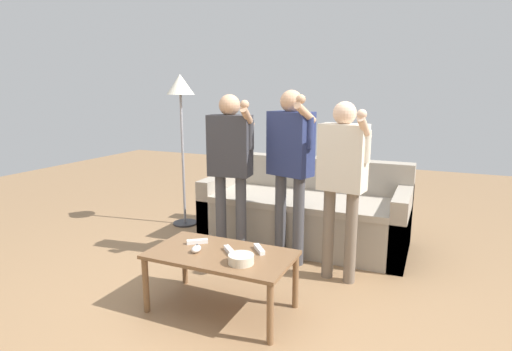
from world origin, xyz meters
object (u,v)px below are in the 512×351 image
player_right (342,171)px  game_remote_wand_near (259,249)px  coffee_table (221,260)px  game_remote_wand_spare (197,242)px  snack_bowl (241,259)px  floor_lamp (181,98)px  game_remote_nunchuk (196,249)px  couch (305,213)px  game_remote_wand_far (230,251)px  player_center (290,157)px  player_left (230,158)px

player_right → game_remote_wand_near: (-0.41, -0.67, -0.47)m
coffee_table → game_remote_wand_spare: (-0.24, 0.09, 0.07)m
snack_bowl → floor_lamp: floor_lamp is taller
game_remote_nunchuk → floor_lamp: 2.18m
couch → coffee_table: (-0.13, -1.54, 0.07)m
game_remote_wand_near → game_remote_wand_spare: 0.48m
game_remote_nunchuk → game_remote_wand_far: size_ratio=0.62×
game_remote_wand_far → game_remote_wand_spare: (-0.30, 0.06, 0.00)m
snack_bowl → player_right: player_right is taller
player_center → couch: bearing=92.2°
snack_bowl → player_center: 1.21m
player_center → game_remote_wand_far: 1.10m
game_remote_wand_spare → floor_lamp: bearing=126.8°
player_left → game_remote_nunchuk: bearing=-77.6°
couch → game_remote_wand_near: size_ratio=13.69×
player_center → game_remote_wand_far: size_ratio=10.88×
snack_bowl → player_left: player_left is taller
couch → player_center: size_ratio=1.31×
coffee_table → floor_lamp: size_ratio=0.59×
coffee_table → game_remote_wand_near: bearing=30.5°
game_remote_wand_far → player_left: bearing=116.9°
snack_bowl → game_remote_nunchuk: snack_bowl is taller
player_right → game_remote_nunchuk: bearing=-133.1°
player_right → game_remote_wand_spare: bearing=-141.1°
floor_lamp → game_remote_wand_near: size_ratio=11.60×
snack_bowl → coffee_table: bearing=153.6°
player_left → game_remote_wand_far: 1.05m
player_left → player_center: size_ratio=0.98×
coffee_table → player_center: 1.16m
coffee_table → player_left: size_ratio=0.67×
coffee_table → game_remote_nunchuk: 0.19m
player_right → game_remote_wand_far: 1.08m
player_left → game_remote_wand_near: size_ratio=10.18×
game_remote_nunchuk → player_left: bearing=102.4°
floor_lamp → snack_bowl: bearing=-46.8°
floor_lamp → game_remote_wand_spare: bearing=-53.2°
snack_bowl → game_remote_wand_spare: (-0.45, 0.19, -0.01)m
player_left → floor_lamp: bearing=145.1°
snack_bowl → game_remote_wand_spare: bearing=157.2°
player_center → game_remote_wand_spare: 1.12m
coffee_table → player_right: bearing=51.3°
player_left → player_center: 0.53m
coffee_table → game_remote_wand_spare: size_ratio=6.91×
game_remote_wand_far → couch: bearing=87.1°
coffee_table → game_remote_nunchuk: game_remote_nunchuk is taller
couch → snack_bowl: 1.65m
game_remote_wand_far → game_remote_wand_spare: same height
game_remote_wand_near → game_remote_wand_spare: bearing=-174.1°
player_left → player_right: 1.01m
couch → floor_lamp: (-1.44, -0.03, 1.14)m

